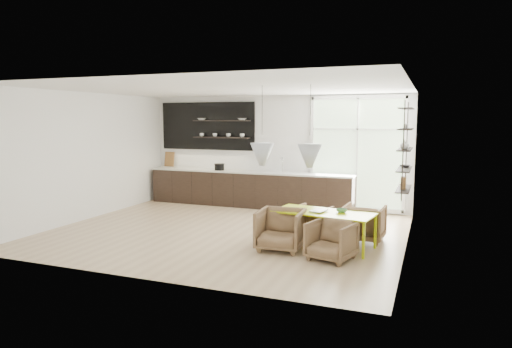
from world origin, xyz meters
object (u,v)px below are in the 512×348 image
armchair_back_left (312,221)px  wire_stool (269,225)px  armchair_front_left (281,230)px  dining_table (324,214)px  armchair_front_right (331,241)px  armchair_back_right (364,223)px

armchair_back_left → wire_stool: 0.84m
armchair_back_left → armchair_front_left: 1.11m
dining_table → armchair_back_left: 0.77m
armchair_front_right → dining_table: bearing=127.0°
armchair_front_left → armchair_front_right: bearing=-17.6°
armchair_back_left → armchair_front_right: size_ratio=0.97×
armchair_front_left → armchair_back_right: bearing=38.4°
dining_table → armchair_back_right: armchair_back_right is taller
wire_stool → armchair_back_left: bearing=25.8°
dining_table → armchair_back_left: bearing=129.6°
dining_table → armchair_back_left: dining_table is taller
dining_table → armchair_back_left: size_ratio=2.74×
dining_table → armchair_back_right: bearing=56.2°
armchair_front_right → wire_stool: bearing=160.6°
dining_table → armchair_front_right: bearing=-59.1°
dining_table → armchair_front_right: (0.29, -0.70, -0.28)m
dining_table → armchair_back_left: (-0.37, 0.61, -0.29)m
armchair_front_right → armchair_front_left: bearing=-179.9°
armchair_back_left → armchair_back_right: armchair_back_right is taller
dining_table → armchair_back_right: 0.96m
armchair_back_left → wire_stool: armchair_back_left is taller
dining_table → armchair_front_right: size_ratio=2.65×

